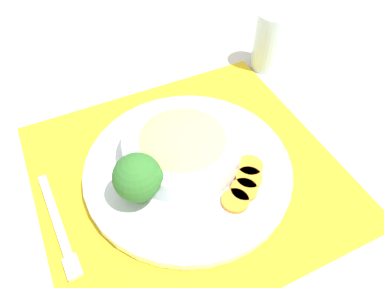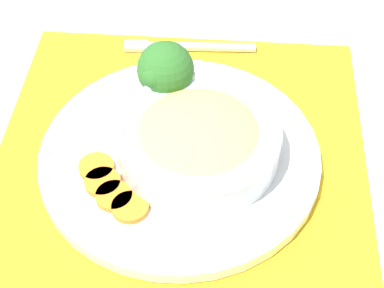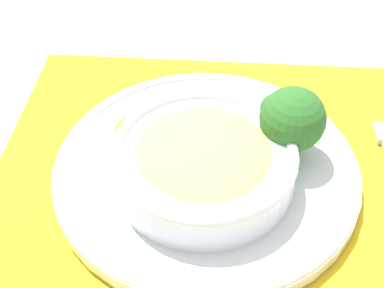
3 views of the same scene
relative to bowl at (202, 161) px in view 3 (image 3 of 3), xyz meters
The scene contains 9 objects.
ground_plane 0.05m from the bowl, 85.95° to the left, with size 4.00×4.00×0.00m, color beige.
placemat 0.05m from the bowl, 85.95° to the left, with size 0.50×0.47×0.00m.
plate 0.04m from the bowl, 85.95° to the left, with size 0.33×0.33×0.02m.
bowl is the anchor object (origin of this frame).
broccoli_floret 0.10m from the bowl, 31.76° to the left, with size 0.07×0.07×0.08m.
carrot_slice_near 0.12m from the bowl, 109.49° to the left, with size 0.04×0.04×0.01m.
carrot_slice_middle 0.12m from the bowl, 121.28° to the left, with size 0.04×0.04×0.01m.
carrot_slice_far 0.11m from the bowl, 133.34° to the left, with size 0.04×0.04×0.01m.
carrot_slice_extra 0.11m from the bowl, 145.76° to the left, with size 0.04×0.04×0.01m.
Camera 3 is at (0.05, -0.39, 0.43)m, focal length 50.00 mm.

